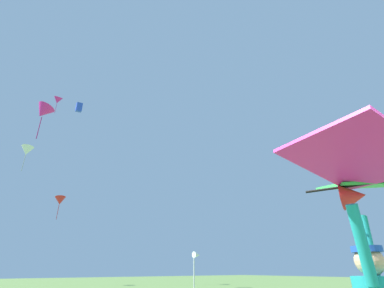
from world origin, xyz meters
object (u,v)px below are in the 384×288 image
object	(u,v)px
distant_kite_white_overhead_distant	(27,151)
distant_kite_magenta_high_left	(43,112)
distant_kite_red_mid_left	(60,201)
distant_kite_magenta_low_left	(58,100)
distant_kite_blue_low_right	(79,107)
marker_flag	(196,259)
held_stunt_kite	(361,178)

from	to	relation	value
distant_kite_white_overhead_distant	distant_kite_magenta_high_left	xyz separation A→B (m)	(-0.59, -12.95, -2.88)
distant_kite_red_mid_left	distant_kite_magenta_low_left	xyz separation A→B (m)	(-2.18, 2.63, 13.50)
distant_kite_blue_low_right	marker_flag	world-z (taller)	distant_kite_blue_low_right
distant_kite_red_mid_left	distant_kite_blue_low_right	size ratio (longest dim) A/B	2.45
distant_kite_red_mid_left	marker_flag	bearing A→B (deg)	-88.92
distant_kite_magenta_high_left	marker_flag	bearing A→B (deg)	-21.65
held_stunt_kite	distant_kite_red_mid_left	xyz separation A→B (m)	(3.53, 31.75, 6.06)
held_stunt_kite	distant_kite_white_overhead_distant	xyz separation A→B (m)	(-1.27, 23.03, 7.81)
distant_kite_magenta_low_left	distant_kite_magenta_high_left	size ratio (longest dim) A/B	1.72
held_stunt_kite	distant_kite_blue_low_right	size ratio (longest dim) A/B	2.02
distant_kite_magenta_high_left	distant_kite_magenta_low_left	bearing A→B (deg)	82.47
distant_kite_red_mid_left	distant_kite_magenta_high_left	distance (m)	22.35
distant_kite_magenta_low_left	distant_kite_magenta_high_left	bearing A→B (deg)	-97.53
distant_kite_magenta_high_left	distant_kite_blue_low_right	bearing A→B (deg)	74.80
distant_kite_white_overhead_distant	distant_kite_blue_low_right	size ratio (longest dim) A/B	2.00
held_stunt_kite	distant_kite_red_mid_left	world-z (taller)	distant_kite_red_mid_left
held_stunt_kite	marker_flag	size ratio (longest dim) A/B	1.02
distant_kite_red_mid_left	distant_kite_blue_low_right	distance (m)	10.40
marker_flag	distant_kite_blue_low_right	bearing A→B (deg)	94.33
held_stunt_kite	distant_kite_magenta_high_left	distance (m)	11.38
distant_kite_white_overhead_distant	marker_flag	distance (m)	18.12
distant_kite_red_mid_left	distant_kite_magenta_low_left	distance (m)	13.92
distant_kite_white_overhead_distant	distant_kite_magenta_low_left	size ratio (longest dim) A/B	0.78
distant_kite_blue_low_right	distant_kite_magenta_high_left	world-z (taller)	distant_kite_blue_low_right
held_stunt_kite	distant_kite_magenta_low_left	world-z (taller)	distant_kite_magenta_low_left
held_stunt_kite	distant_kite_blue_low_right	world-z (taller)	distant_kite_blue_low_right
distant_kite_blue_low_right	marker_flag	size ratio (longest dim) A/B	0.50
distant_kite_white_overhead_distant	distant_kite_blue_low_right	bearing A→B (deg)	41.06
distant_kite_red_mid_left	distant_kite_magenta_high_left	bearing A→B (deg)	-103.96
distant_kite_magenta_low_left	held_stunt_kite	bearing A→B (deg)	-92.25
distant_kite_magenta_low_left	distant_kite_blue_low_right	distance (m)	9.33
distant_kite_white_overhead_distant	marker_flag	size ratio (longest dim) A/B	1.01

